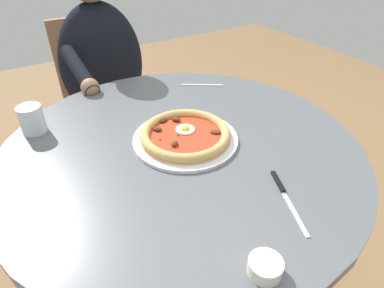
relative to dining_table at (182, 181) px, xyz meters
The scene contains 8 objects.
dining_table is the anchor object (origin of this frame).
pizza_on_plate 0.16m from the dining_table, 119.06° to the left, with size 0.31×0.31×0.04m.
water_glass 0.50m from the dining_table, 130.36° to the right, with size 0.07×0.07×0.09m.
steak_knife 0.36m from the dining_table, 19.50° to the left, with size 0.20×0.09×0.01m.
ramekin_capers 0.48m from the dining_table, ahead, with size 0.07×0.07×0.03m.
fork_utensil 0.43m from the dining_table, 138.38° to the left, with size 0.10×0.14×0.00m.
diner_person 0.78m from the dining_table, behind, with size 0.49×0.39×1.18m.
cafe_chair_diner 0.92m from the dining_table, behind, with size 0.41×0.41×0.90m.
Camera 1 is at (0.68, -0.38, 1.30)m, focal length 30.45 mm.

